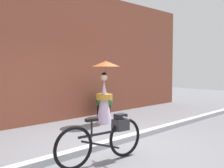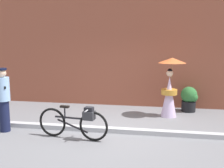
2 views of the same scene
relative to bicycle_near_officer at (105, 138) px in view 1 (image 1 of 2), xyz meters
The scene contains 6 objects.
ground_plane 1.08m from the bicycle_near_officer, 38.57° to the left, with size 30.00×30.00×0.00m, color slate.
building_wall 4.19m from the bicycle_near_officer, 78.39° to the left, with size 14.00×0.40×4.12m, color brown.
sidewalk_curb 1.06m from the bicycle_near_officer, 38.57° to the left, with size 14.00×0.20×0.12m, color #B2B2B7.
bicycle_near_officer is the anchor object (origin of this frame).
person_with_parasol 3.34m from the bicycle_near_officer, 46.71° to the left, with size 0.84×0.84×1.83m.
potted_plant_by_door 4.29m from the bicycle_near_officer, 46.81° to the left, with size 0.55×0.54×0.83m.
Camera 1 is at (-3.99, -3.99, 1.66)m, focal length 43.36 mm.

